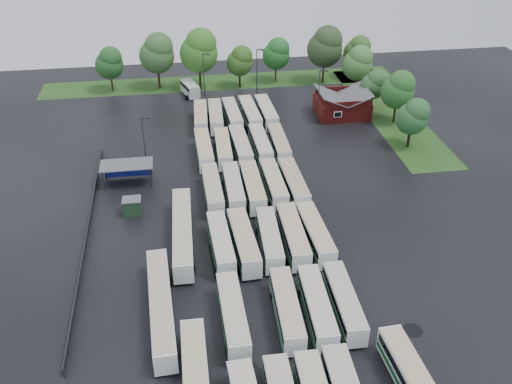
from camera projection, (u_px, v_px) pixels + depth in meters
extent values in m
plane|color=black|center=(255.00, 256.00, 75.32)|extent=(160.00, 160.00, 0.00)
cube|color=maroon|center=(342.00, 107.00, 113.56)|extent=(10.00, 8.00, 3.40)
cube|color=#4C4F51|center=(331.00, 95.00, 111.88)|extent=(5.07, 8.60, 2.19)
cube|color=#4C4F51|center=(355.00, 94.00, 112.52)|extent=(5.07, 8.60, 2.19)
cube|color=maroon|center=(349.00, 105.00, 109.04)|extent=(9.00, 0.20, 1.20)
cube|color=silver|center=(338.00, 114.00, 109.74)|extent=(1.60, 0.12, 1.20)
cylinder|color=#2D2D30|center=(104.00, 181.00, 88.64)|extent=(0.16, 0.16, 3.40)
cylinder|color=#2D2D30|center=(150.00, 178.00, 89.56)|extent=(0.16, 0.16, 3.40)
cylinder|color=#2D2D30|center=(105.00, 171.00, 91.34)|extent=(0.16, 0.16, 3.40)
cylinder|color=#2D2D30|center=(151.00, 168.00, 92.26)|extent=(0.16, 0.16, 3.40)
cube|color=#4C4F51|center=(126.00, 165.00, 89.51)|extent=(8.20, 4.20, 0.15)
cube|color=navy|center=(128.00, 169.00, 92.10)|extent=(7.60, 0.08, 2.60)
cube|color=#19361F|center=(132.00, 207.00, 83.23)|extent=(2.50, 2.00, 2.50)
cube|color=#4C4F51|center=(131.00, 199.00, 82.54)|extent=(2.70, 2.20, 0.12)
cube|color=#224816|center=(222.00, 82.00, 130.19)|extent=(80.00, 10.00, 0.01)
cube|color=#224816|center=(389.00, 112.00, 115.72)|extent=(10.00, 50.00, 0.01)
cube|color=#2D2D30|center=(88.00, 232.00, 78.92)|extent=(0.10, 50.00, 1.20)
cylinder|color=black|center=(336.00, 381.00, 57.32)|extent=(2.60, 0.98, 0.98)
cube|color=white|center=(233.00, 315.00, 63.33)|extent=(2.64, 11.89, 2.72)
cube|color=black|center=(233.00, 312.00, 63.04)|extent=(2.69, 11.42, 0.87)
cube|color=#145D2B|center=(233.00, 319.00, 63.64)|extent=(2.68, 11.66, 0.60)
cube|color=#B9AD94|center=(233.00, 306.00, 62.59)|extent=(2.53, 11.54, 0.12)
cylinder|color=black|center=(237.00, 350.00, 60.84)|extent=(2.52, 0.95, 0.95)
cylinder|color=black|center=(229.00, 301.00, 67.24)|extent=(2.52, 0.95, 0.95)
cube|color=white|center=(287.00, 309.00, 64.22)|extent=(2.88, 11.81, 2.69)
cube|color=black|center=(287.00, 305.00, 63.94)|extent=(2.92, 11.34, 0.86)
cube|color=#0E6029|center=(287.00, 313.00, 64.53)|extent=(2.92, 11.58, 0.59)
cube|color=tan|center=(287.00, 300.00, 63.50)|extent=(2.77, 11.45, 0.12)
cylinder|color=black|center=(293.00, 342.00, 61.76)|extent=(2.49, 0.94, 0.94)
cylinder|color=black|center=(280.00, 296.00, 68.09)|extent=(2.49, 0.94, 0.94)
cube|color=white|center=(317.00, 307.00, 64.47)|extent=(2.92, 11.98, 2.73)
cube|color=black|center=(317.00, 303.00, 64.18)|extent=(2.96, 11.50, 0.87)
cube|color=#0A5F22|center=(316.00, 311.00, 64.78)|extent=(2.96, 11.74, 0.60)
cube|color=beige|center=(317.00, 298.00, 63.73)|extent=(2.81, 11.62, 0.12)
cylinder|color=black|center=(324.00, 340.00, 61.97)|extent=(2.53, 0.95, 0.95)
cylinder|color=black|center=(309.00, 294.00, 68.39)|extent=(2.53, 0.95, 0.95)
cube|color=white|center=(344.00, 302.00, 65.21)|extent=(2.70, 11.69, 2.67)
cube|color=black|center=(344.00, 299.00, 64.93)|extent=(2.75, 11.23, 0.85)
cube|color=#0B5B27|center=(343.00, 306.00, 65.52)|extent=(2.75, 11.46, 0.59)
cube|color=#B1AA98|center=(345.00, 293.00, 64.49)|extent=(2.60, 11.34, 0.12)
cylinder|color=black|center=(352.00, 334.00, 62.77)|extent=(2.47, 0.93, 0.93)
cylinder|color=black|center=(334.00, 289.00, 69.05)|extent=(2.47, 0.93, 0.93)
cube|color=white|center=(221.00, 243.00, 74.75)|extent=(2.86, 11.74, 2.67)
cube|color=black|center=(221.00, 240.00, 74.47)|extent=(2.90, 11.28, 0.85)
cube|color=#045A20|center=(221.00, 247.00, 75.05)|extent=(2.90, 11.51, 0.59)
cube|color=beige|center=(221.00, 235.00, 74.02)|extent=(2.75, 11.39, 0.12)
cylinder|color=black|center=(224.00, 269.00, 72.30)|extent=(2.48, 0.93, 0.93)
cylinder|color=black|center=(219.00, 235.00, 78.59)|extent=(2.48, 0.93, 0.93)
cube|color=white|center=(244.00, 242.00, 74.94)|extent=(3.12, 12.34, 2.80)
cube|color=black|center=(244.00, 238.00, 74.65)|extent=(3.16, 11.86, 0.90)
cube|color=#135126|center=(244.00, 245.00, 75.27)|extent=(3.16, 12.10, 0.62)
cube|color=tan|center=(244.00, 233.00, 74.18)|extent=(3.00, 11.97, 0.12)
cylinder|color=black|center=(248.00, 269.00, 72.38)|extent=(2.60, 0.98, 0.98)
cylinder|color=black|center=(240.00, 233.00, 78.98)|extent=(2.60, 0.98, 0.98)
cube|color=white|center=(270.00, 239.00, 75.59)|extent=(2.95, 11.78, 2.68)
cube|color=black|center=(270.00, 236.00, 75.31)|extent=(2.98, 11.31, 0.86)
cube|color=#135528|center=(269.00, 243.00, 75.90)|extent=(2.98, 11.54, 0.59)
cube|color=#BAA992|center=(270.00, 230.00, 74.86)|extent=(2.83, 11.42, 0.12)
cylinder|color=black|center=(274.00, 264.00, 73.14)|extent=(2.48, 0.93, 0.93)
cylinder|color=black|center=(265.00, 231.00, 79.44)|extent=(2.48, 0.93, 0.93)
cube|color=white|center=(293.00, 236.00, 76.12)|extent=(2.68, 12.23, 2.80)
cube|color=black|center=(293.00, 232.00, 75.82)|extent=(2.74, 11.74, 0.89)
cube|color=#05511E|center=(293.00, 239.00, 76.44)|extent=(2.73, 11.98, 0.62)
cube|color=tan|center=(293.00, 227.00, 75.36)|extent=(2.58, 11.86, 0.12)
cylinder|color=black|center=(299.00, 262.00, 73.56)|extent=(2.59, 0.98, 0.98)
cylinder|color=black|center=(287.00, 227.00, 80.14)|extent=(2.59, 0.98, 0.98)
cube|color=white|center=(315.00, 234.00, 76.48)|extent=(2.92, 12.09, 2.75)
cube|color=black|center=(315.00, 231.00, 76.19)|extent=(2.97, 11.61, 0.88)
cube|color=#175629|center=(315.00, 238.00, 76.79)|extent=(2.97, 11.85, 0.61)
cube|color=tan|center=(316.00, 225.00, 75.73)|extent=(2.81, 11.72, 0.12)
cylinder|color=black|center=(322.00, 260.00, 73.96)|extent=(2.55, 0.96, 0.96)
cylinder|color=black|center=(308.00, 226.00, 80.44)|extent=(2.55, 0.96, 0.96)
cube|color=white|center=(212.00, 189.00, 86.41)|extent=(2.63, 11.85, 2.71)
cube|color=black|center=(212.00, 186.00, 86.12)|extent=(2.68, 11.37, 0.87)
cube|color=#0F5620|center=(213.00, 193.00, 86.72)|extent=(2.68, 11.61, 0.60)
cube|color=tan|center=(212.00, 181.00, 85.67)|extent=(2.53, 11.49, 0.12)
cylinder|color=black|center=(215.00, 210.00, 83.93)|extent=(2.51, 0.94, 0.94)
cylinder|color=black|center=(211.00, 184.00, 90.30)|extent=(2.51, 0.94, 0.94)
cube|color=white|center=(233.00, 188.00, 86.84)|extent=(2.55, 11.78, 2.69)
cube|color=black|center=(233.00, 185.00, 86.56)|extent=(2.60, 11.31, 0.86)
cube|color=#065C22|center=(233.00, 191.00, 87.15)|extent=(2.59, 11.54, 0.59)
cube|color=#B6AA9B|center=(233.00, 180.00, 86.11)|extent=(2.45, 11.42, 0.12)
cylinder|color=black|center=(237.00, 208.00, 84.37)|extent=(2.50, 0.94, 0.94)
cylinder|color=black|center=(231.00, 183.00, 90.72)|extent=(2.50, 0.94, 0.94)
cube|color=white|center=(253.00, 187.00, 86.89)|extent=(2.54, 12.15, 2.78)
cube|color=black|center=(253.00, 184.00, 86.60)|extent=(2.60, 11.66, 0.89)
cube|color=#165729|center=(253.00, 190.00, 87.21)|extent=(2.60, 11.91, 0.61)
cube|color=tan|center=(253.00, 179.00, 86.14)|extent=(2.44, 11.78, 0.12)
cylinder|color=black|center=(256.00, 208.00, 84.34)|extent=(2.58, 0.97, 0.97)
cylinder|color=black|center=(249.00, 182.00, 90.90)|extent=(2.58, 0.97, 0.97)
cube|color=white|center=(274.00, 184.00, 87.81)|extent=(2.59, 11.85, 2.71)
cube|color=black|center=(274.00, 181.00, 87.53)|extent=(2.64, 11.37, 0.87)
cube|color=#096024|center=(273.00, 187.00, 88.12)|extent=(2.64, 11.61, 0.60)
cube|color=tan|center=(274.00, 176.00, 87.08)|extent=(2.49, 11.49, 0.12)
cylinder|color=black|center=(278.00, 204.00, 85.33)|extent=(2.51, 0.95, 0.95)
cylinder|color=black|center=(269.00, 179.00, 91.71)|extent=(2.51, 0.95, 0.95)
cube|color=white|center=(293.00, 184.00, 87.73)|extent=(2.74, 12.18, 2.78)
cube|color=black|center=(294.00, 181.00, 87.44)|extent=(2.79, 11.69, 0.89)
cube|color=#0A5F26|center=(293.00, 187.00, 88.05)|extent=(2.78, 11.94, 0.61)
cube|color=tan|center=(294.00, 176.00, 86.98)|extent=(2.63, 11.81, 0.12)
cylinder|color=black|center=(298.00, 205.00, 85.19)|extent=(2.58, 0.97, 0.97)
cylinder|color=black|center=(288.00, 179.00, 91.73)|extent=(2.58, 0.97, 0.97)
cube|color=white|center=(204.00, 150.00, 97.46)|extent=(2.64, 11.93, 2.73)
cube|color=black|center=(204.00, 147.00, 97.18)|extent=(2.69, 11.45, 0.87)
cube|color=#0F5722|center=(204.00, 153.00, 97.78)|extent=(2.68, 11.69, 0.60)
cube|color=tan|center=(204.00, 142.00, 96.73)|extent=(2.53, 11.57, 0.12)
cylinder|color=black|center=(206.00, 168.00, 94.97)|extent=(2.53, 0.95, 0.95)
cylinder|color=black|center=(203.00, 147.00, 101.39)|extent=(2.53, 0.95, 0.95)
cube|color=white|center=(223.00, 149.00, 97.99)|extent=(2.74, 11.67, 2.66)
cube|color=black|center=(223.00, 146.00, 97.71)|extent=(2.78, 11.21, 0.85)
cube|color=#126228|center=(223.00, 152.00, 98.29)|extent=(2.78, 11.44, 0.59)
cube|color=tan|center=(223.00, 141.00, 97.27)|extent=(2.63, 11.32, 0.12)
cylinder|color=black|center=(226.00, 166.00, 95.55)|extent=(2.47, 0.93, 0.93)
cylinder|color=black|center=(221.00, 146.00, 101.81)|extent=(2.47, 0.93, 0.93)
cube|color=white|center=(241.00, 146.00, 98.51)|extent=(2.86, 12.16, 2.77)
cube|color=black|center=(241.00, 144.00, 98.22)|extent=(2.91, 11.68, 0.89)
cube|color=#145925|center=(241.00, 150.00, 98.83)|extent=(2.91, 11.92, 0.61)
cube|color=#B8A68E|center=(241.00, 139.00, 97.76)|extent=(2.75, 11.79, 0.12)
cylinder|color=black|center=(244.00, 164.00, 95.97)|extent=(2.57, 0.97, 0.97)
cylinder|color=black|center=(238.00, 144.00, 102.50)|extent=(2.57, 0.97, 0.97)
cube|color=white|center=(260.00, 144.00, 99.28)|extent=(2.64, 11.79, 2.69)
cube|color=black|center=(260.00, 142.00, 98.99)|extent=(2.69, 11.32, 0.86)
cube|color=#105527|center=(260.00, 147.00, 99.59)|extent=(2.68, 11.55, 0.59)
cube|color=#BCB09E|center=(261.00, 137.00, 98.55)|extent=(2.53, 11.43, 0.12)
cylinder|color=black|center=(264.00, 161.00, 96.81)|extent=(2.50, 0.94, 0.94)
cylinder|color=black|center=(257.00, 142.00, 103.15)|extent=(2.50, 0.94, 0.94)
cube|color=white|center=(279.00, 144.00, 99.56)|extent=(2.56, 11.59, 2.65)
cube|color=black|center=(279.00, 141.00, 99.28)|extent=(2.61, 11.13, 0.85)
cube|color=#0A4F1E|center=(279.00, 147.00, 99.86)|extent=(2.60, 11.36, 0.58)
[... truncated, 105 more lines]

